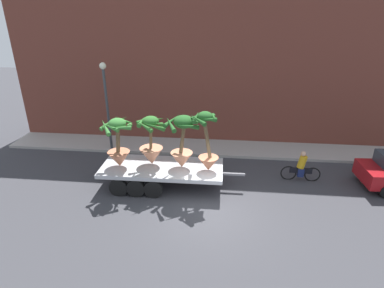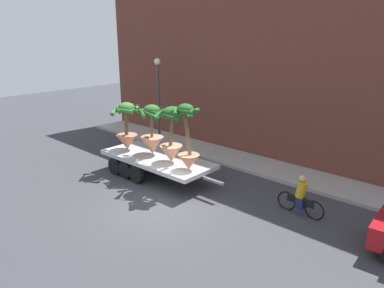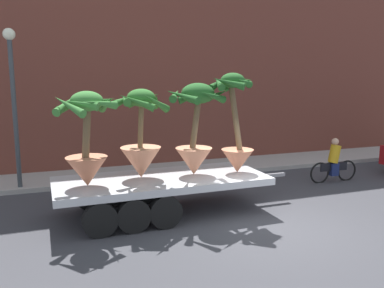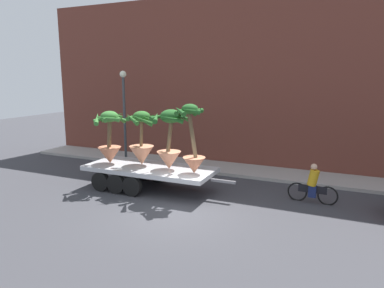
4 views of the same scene
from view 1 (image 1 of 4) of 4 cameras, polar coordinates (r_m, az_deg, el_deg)
ground_plane at (r=13.13m, az=3.12°, el=-11.96°), size 60.00×60.00×0.00m
sidewalk at (r=18.40m, az=4.15°, el=-0.71°), size 24.00×2.20×0.15m
building_facade at (r=18.76m, az=4.74°, el=13.66°), size 24.00×1.20×8.84m
flatbed_trailer at (r=14.55m, az=-6.41°, el=-4.75°), size 6.48×2.30×0.98m
potted_palm_rear at (r=13.76m, az=-1.73°, el=0.32°), size 1.58×1.65×2.43m
potted_palm_middle at (r=13.50m, az=2.70°, el=-0.17°), size 1.29×1.35×2.69m
potted_palm_front at (r=14.25m, az=-7.36°, el=-0.15°), size 1.44×1.49×2.30m
potted_palm_extra at (r=14.27m, az=-13.13°, el=0.02°), size 1.55×1.54×2.27m
cyclist at (r=15.74m, az=19.08°, el=-4.05°), size 1.84×0.35×1.54m
street_lamp at (r=17.73m, az=-15.23°, el=8.40°), size 0.36×0.36×4.83m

